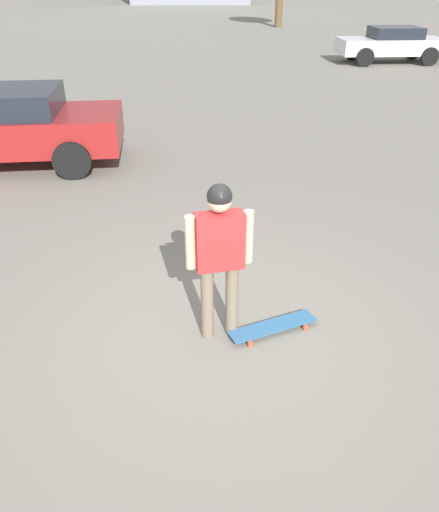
{
  "coord_description": "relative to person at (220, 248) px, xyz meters",
  "views": [
    {
      "loc": [
        -4.18,
        0.08,
        3.36
      ],
      "look_at": [
        0.0,
        0.0,
        0.95
      ],
      "focal_mm": 35.0,
      "sensor_mm": 36.0,
      "label": 1
    }
  ],
  "objects": [
    {
      "name": "skateboard",
      "position": [
        0.04,
        -0.57,
        -0.98
      ],
      "size": [
        0.59,
        0.99,
        0.07
      ],
      "rotation": [
        0.0,
        0.0,
        1.97
      ],
      "color": "#336693",
      "rests_on": "ground_plane"
    },
    {
      "name": "car_parked_far",
      "position": [
        17.67,
        -7.4,
        -0.31
      ],
      "size": [
        2.06,
        4.33,
        1.37
      ],
      "rotation": [
        0.0,
        0.0,
        1.62
      ],
      "color": "silver",
      "rests_on": "ground_plane"
    },
    {
      "name": "person",
      "position": [
        0.0,
        0.0,
        0.0
      ],
      "size": [
        0.29,
        0.65,
        1.7
      ],
      "rotation": [
        0.0,
        0.0,
        -1.38
      ],
      "color": "#7A6B56",
      "rests_on": "ground_plane"
    },
    {
      "name": "ground_plane",
      "position": [
        0.0,
        0.0,
        -1.05
      ],
      "size": [
        220.0,
        220.0,
        0.0
      ],
      "primitive_type": "plane",
      "color": "gray"
    },
    {
      "name": "car_parked_near",
      "position": [
        5.4,
        4.03,
        -0.28
      ],
      "size": [
        2.34,
        4.6,
        1.45
      ],
      "rotation": [
        0.0,
        0.0,
        1.66
      ],
      "color": "maroon",
      "rests_on": "ground_plane"
    }
  ]
}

